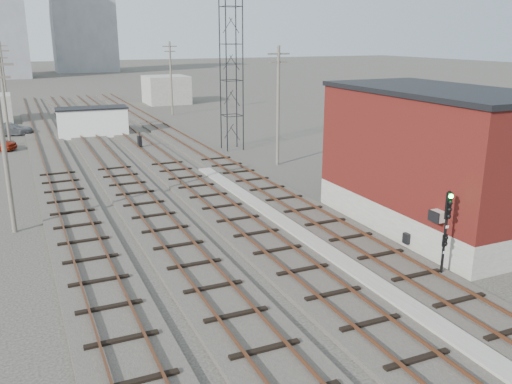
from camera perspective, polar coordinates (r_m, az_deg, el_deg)
ground at (r=70.62m, az=-14.34°, el=7.78°), size 320.00×320.00×0.00m
track_right at (r=50.96m, az=-7.33°, el=5.18°), size 3.20×90.00×0.39m
track_mid_right at (r=49.98m, az=-11.73°, el=4.75°), size 3.20×90.00×0.39m
track_mid_left at (r=49.31m, az=-16.27°, el=4.29°), size 3.20×90.00×0.39m
track_left at (r=48.95m, az=-20.90°, el=3.78°), size 3.20×90.00×0.39m
platform_curb at (r=27.77m, az=3.96°, el=-4.08°), size 0.90×28.00×0.26m
brick_building at (r=29.16m, az=18.25°, el=3.29°), size 6.54×12.20×7.22m
lattice_tower at (r=47.30m, az=-2.62°, el=13.47°), size 1.60×1.60×15.00m
utility_pole_left_a at (r=29.36m, az=-25.09°, el=4.99°), size 1.80×0.24×9.00m
utility_pole_left_b at (r=54.17m, az=-25.04°, el=9.48°), size 1.80×0.24×9.00m
utility_pole_left_c at (r=79.09m, az=-25.03°, el=11.14°), size 1.80×0.24×9.00m
utility_pole_right_a at (r=41.54m, az=2.34°, el=9.36°), size 1.80×0.24×9.00m
utility_pole_right_b at (r=69.59m, az=-8.94°, el=11.94°), size 1.80×0.24×9.00m
apartment_right at (r=160.21m, az=-17.75°, el=16.64°), size 16.00×12.00×26.00m
shed_right at (r=82.01m, az=-9.43°, el=10.58°), size 6.00×6.00×4.00m
signal_mast at (r=23.42m, az=19.38°, el=-3.66°), size 0.40×0.40×3.73m
switch_stand at (r=49.07m, az=-12.15°, el=5.20°), size 0.38×0.38×1.43m
site_trailer at (r=56.60m, az=-16.83°, el=7.10°), size 7.00×3.35×2.88m
car_grey at (r=60.10m, az=-24.48°, el=6.05°), size 4.60×2.31×1.28m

